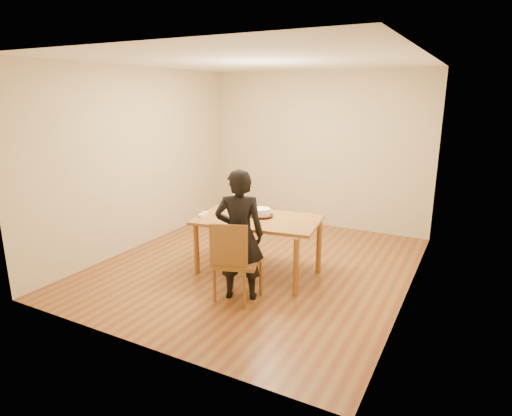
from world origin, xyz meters
The scene contains 16 objects.
room_shell centered at (0.00, 0.34, 1.35)m, with size 4.00×4.50×2.70m.
dining_table centered at (0.13, -0.20, 0.73)m, with size 1.57×0.93×0.04m, color brown.
dining_chair centered at (0.28, -0.98, 0.45)m, with size 0.45×0.45×0.04m, color brown.
cake_plate centered at (0.14, -0.11, 0.76)m, with size 0.31×0.31×0.02m, color #B5210C.
cake centered at (0.14, -0.11, 0.81)m, with size 0.24×0.24×0.08m, color white.
frosting_dome centered at (0.14, -0.11, 0.86)m, with size 0.23×0.23×0.03m, color white.
frosting_tub centered at (0.12, -0.51, 0.79)m, with size 0.09×0.09×0.08m, color white.
frosting_lid centered at (-0.07, -0.64, 0.75)m, with size 0.09×0.09×0.01m, color #1A30AE.
frosting_dollop centered at (-0.07, -0.64, 0.77)m, with size 0.04×0.04×0.02m, color white.
ramekin_green centered at (-0.55, -0.50, 0.77)m, with size 0.08×0.08×0.04m, color white.
ramekin_yellow centered at (-0.40, -0.32, 0.77)m, with size 0.09×0.09×0.04m, color white.
ramekin_multi centered at (-0.56, -0.39, 0.77)m, with size 0.09×0.09×0.04m, color white.
candy_box_pink centered at (-0.36, 0.14, 0.76)m, with size 0.13×0.06×0.02m, color #CB2F96.
candy_box_green centered at (-0.36, 0.15, 0.78)m, with size 0.13×0.06×0.02m, color #49B020.
spatula centered at (-0.04, -0.59, 0.75)m, with size 0.14×0.01×0.01m, color black.
person centered at (0.28, -0.93, 0.76)m, with size 0.56×0.37×1.53m, color black.
Camera 1 is at (2.60, -4.89, 2.31)m, focal length 30.00 mm.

